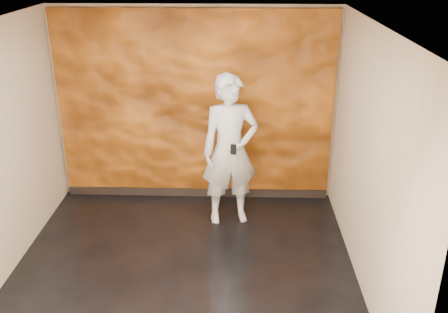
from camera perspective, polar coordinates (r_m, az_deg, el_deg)
room at (r=5.29m, az=-5.14°, el=-0.62°), size 4.02×4.02×2.81m
feature_wall at (r=7.12m, az=-3.31°, el=5.56°), size 3.90×0.06×2.75m
baseboard at (r=7.59m, az=-3.11°, el=-4.09°), size 3.90×0.04×0.12m
man at (r=6.55m, az=0.70°, el=0.67°), size 0.83×0.63×2.04m
phone at (r=6.24m, az=1.08°, el=0.81°), size 0.08×0.03×0.14m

